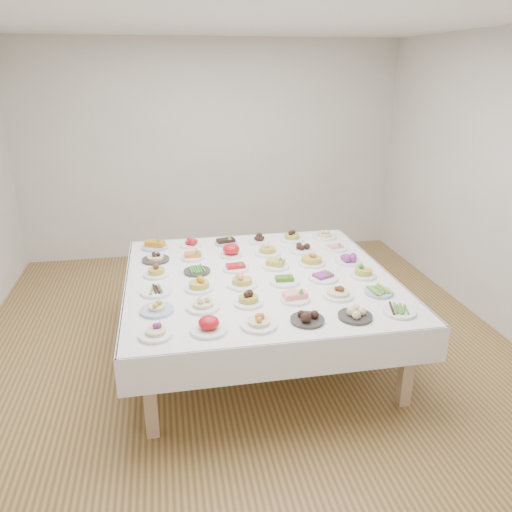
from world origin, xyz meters
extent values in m
plane|color=olive|center=(0.00, 0.00, 0.00)|extent=(5.00, 5.00, 0.00)
cube|color=white|center=(0.00, 0.00, 2.80)|extent=(5.00, 5.00, 0.02)
cube|color=silver|center=(0.00, 2.50, 1.40)|extent=(5.00, 0.02, 2.80)
cube|color=silver|center=(0.00, -2.50, 1.40)|extent=(5.00, 0.02, 2.80)
cube|color=silver|center=(2.50, 0.00, 1.40)|extent=(0.02, 5.00, 2.80)
cube|color=white|center=(0.11, -0.24, 0.72)|extent=(2.26, 2.26, 0.06)
cube|color=white|center=(0.11, 0.89, 0.61)|extent=(2.28, 0.01, 0.28)
cube|color=white|center=(0.11, -1.37, 0.61)|extent=(2.28, 0.02, 0.28)
cube|color=white|center=(1.24, -0.24, 0.61)|extent=(0.02, 2.28, 0.28)
cube|color=white|center=(-1.02, -0.24, 0.61)|extent=(0.02, 2.28, 0.28)
cube|color=tan|center=(-0.84, -1.19, 0.34)|extent=(0.09, 0.09, 0.69)
cube|color=tan|center=(1.06, -1.19, 0.34)|extent=(0.09, 0.09, 0.69)
cube|color=tan|center=(-0.84, 0.71, 0.34)|extent=(0.09, 0.09, 0.69)
cube|color=tan|center=(1.06, 0.71, 0.34)|extent=(0.09, 0.09, 0.69)
cylinder|color=white|center=(-0.77, -1.12, 0.76)|extent=(0.23, 0.23, 0.02)
cylinder|color=white|center=(-0.42, -1.12, 0.76)|extent=(0.26, 0.26, 0.02)
cylinder|color=white|center=(-0.07, -1.12, 0.76)|extent=(0.25, 0.25, 0.02)
cylinder|color=#302D2A|center=(0.28, -1.11, 0.76)|extent=(0.24, 0.24, 0.02)
cylinder|color=#302D2A|center=(0.64, -1.12, 0.76)|extent=(0.25, 0.25, 0.02)
cylinder|color=white|center=(0.98, -1.11, 0.76)|extent=(0.24, 0.24, 0.02)
cylinder|color=#4C66B2|center=(-0.77, -0.76, 0.76)|extent=(0.24, 0.24, 0.02)
cylinder|color=white|center=(-0.43, -0.77, 0.76)|extent=(0.25, 0.25, 0.02)
cylinder|color=white|center=(-0.08, -0.76, 0.76)|extent=(0.22, 0.22, 0.02)
cylinder|color=white|center=(0.29, -0.76, 0.76)|extent=(0.23, 0.23, 0.02)
cylinder|color=white|center=(0.64, -0.76, 0.76)|extent=(0.24, 0.24, 0.02)
cylinder|color=#4C66B2|center=(0.97, -0.77, 0.76)|extent=(0.22, 0.22, 0.02)
cylinder|color=white|center=(-0.77, -0.42, 0.76)|extent=(0.25, 0.25, 0.02)
cylinder|color=white|center=(-0.43, -0.43, 0.76)|extent=(0.23, 0.23, 0.02)
cylinder|color=white|center=(-0.07, -0.42, 0.76)|extent=(0.25, 0.25, 0.02)
cylinder|color=white|center=(0.28, -0.42, 0.76)|extent=(0.25, 0.25, 0.02)
cylinder|color=white|center=(0.63, -0.41, 0.76)|extent=(0.25, 0.25, 0.02)
cylinder|color=white|center=(0.98, -0.42, 0.76)|extent=(0.22, 0.22, 0.02)
cylinder|color=white|center=(-0.77, -0.07, 0.76)|extent=(0.22, 0.22, 0.02)
cylinder|color=#302D2A|center=(-0.42, -0.06, 0.76)|extent=(0.23, 0.23, 0.02)
cylinder|color=white|center=(-0.07, -0.06, 0.76)|extent=(0.22, 0.22, 0.02)
cylinder|color=white|center=(0.29, -0.07, 0.76)|extent=(0.24, 0.24, 0.02)
cylinder|color=white|center=(0.63, -0.06, 0.76)|extent=(0.24, 0.24, 0.02)
cylinder|color=white|center=(0.98, -0.08, 0.76)|extent=(0.25, 0.25, 0.02)
cylinder|color=#302D2A|center=(-0.78, 0.29, 0.76)|extent=(0.25, 0.25, 0.02)
cylinder|color=white|center=(-0.43, 0.29, 0.76)|extent=(0.22, 0.22, 0.02)
cylinder|color=white|center=(-0.06, 0.29, 0.76)|extent=(0.22, 0.22, 0.02)
cylinder|color=white|center=(0.29, 0.28, 0.76)|extent=(0.24, 0.24, 0.02)
cylinder|color=white|center=(0.63, 0.29, 0.76)|extent=(0.25, 0.25, 0.02)
cylinder|color=white|center=(0.98, 0.28, 0.76)|extent=(0.22, 0.22, 0.02)
cylinder|color=#4C66B2|center=(-0.78, 0.64, 0.76)|extent=(0.25, 0.25, 0.02)
cylinder|color=white|center=(-0.42, 0.64, 0.76)|extent=(0.22, 0.22, 0.02)
cylinder|color=#4C66B2|center=(-0.07, 0.64, 0.76)|extent=(0.22, 0.22, 0.02)
cylinder|color=white|center=(0.27, 0.63, 0.76)|extent=(0.22, 0.22, 0.02)
cylinder|color=white|center=(0.62, 0.63, 0.76)|extent=(0.25, 0.25, 0.02)
cylinder|color=white|center=(0.98, 0.64, 0.76)|extent=(0.25, 0.25, 0.02)
camera|label=1|loc=(-0.66, -4.14, 2.45)|focal=35.00mm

